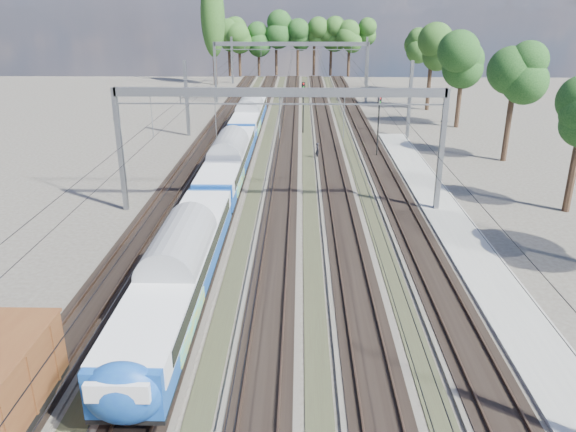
{
  "coord_description": "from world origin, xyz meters",
  "views": [
    {
      "loc": [
        1.44,
        -9.09,
        14.5
      ],
      "look_at": [
        0.77,
        21.55,
        2.8
      ],
      "focal_mm": 35.0,
      "sensor_mm": 36.0,
      "label": 1
    }
  ],
  "objects_px": {
    "worker": "(317,151)",
    "signal_far": "(379,119)",
    "emu_train": "(228,157)",
    "signal_near": "(303,101)"
  },
  "relations": [
    {
      "from": "worker",
      "to": "signal_far",
      "type": "height_order",
      "value": "signal_far"
    },
    {
      "from": "emu_train",
      "to": "signal_near",
      "type": "distance_m",
      "value": 21.5
    },
    {
      "from": "signal_near",
      "to": "signal_far",
      "type": "bearing_deg",
      "value": -33.51
    },
    {
      "from": "emu_train",
      "to": "worker",
      "type": "xyz_separation_m",
      "value": [
        7.67,
        9.08,
        -1.7
      ]
    },
    {
      "from": "worker",
      "to": "signal_near",
      "type": "distance_m",
      "value": 11.89
    },
    {
      "from": "worker",
      "to": "signal_near",
      "type": "xyz_separation_m",
      "value": [
        -1.37,
        11.44,
        2.96
      ]
    },
    {
      "from": "emu_train",
      "to": "signal_near",
      "type": "xyz_separation_m",
      "value": [
        6.3,
        20.52,
        1.26
      ]
    },
    {
      "from": "signal_near",
      "to": "signal_far",
      "type": "height_order",
      "value": "signal_far"
    },
    {
      "from": "signal_far",
      "to": "emu_train",
      "type": "bearing_deg",
      "value": -129.86
    },
    {
      "from": "signal_near",
      "to": "signal_far",
      "type": "relative_size",
      "value": 0.98
    }
  ]
}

